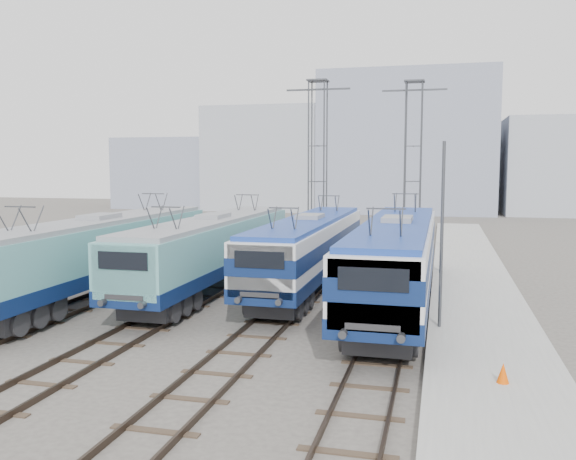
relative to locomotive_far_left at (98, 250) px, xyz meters
The scene contains 16 objects.
ground 8.38m from the locomotive_far_left, 33.21° to the right, with size 160.00×160.00×0.00m, color #514C47.
platform 17.45m from the locomotive_far_left, 11.93° to the left, with size 4.00×70.00×0.30m, color #9E9E99.
locomotive_far_left is the anchor object (origin of this frame).
locomotive_center_left 5.33m from the locomotive_far_left, 32.34° to the left, with size 2.78×17.54×3.30m.
locomotive_center_right 10.03m from the locomotive_far_left, 26.24° to the left, with size 2.73×17.27×3.25m.
locomotive_far_right 13.56m from the locomotive_far_left, ahead, with size 2.92×18.47×3.47m.
catenary_tower_west 19.34m from the locomotive_far_left, 69.00° to the left, with size 4.50×1.20×12.00m.
catenary_tower_east 24.05m from the locomotive_far_left, 55.91° to the left, with size 4.50×1.20×12.00m.
mast_front 15.59m from the locomotive_far_left, ahead, with size 0.12×0.12×7.00m, color #3F4247.
mast_mid 18.14m from the locomotive_far_left, 31.97° to the left, with size 0.12×0.12×7.00m, color #3F4247.
mast_rear 26.51m from the locomotive_far_left, 54.58° to the left, with size 0.12×0.12×7.00m, color #3F4247.
safety_cone 18.87m from the locomotive_far_left, 24.97° to the right, with size 0.33×0.33×0.55m, color #F45001.
building_west 58.23m from the locomotive_far_left, 97.18° to the left, with size 18.00×12.00×14.00m, color #9CA3AD.
building_center 58.96m from the locomotive_far_left, 79.42° to the left, with size 22.00×14.00×18.00m, color #848CA1.
building_east 65.38m from the locomotive_far_left, 61.90° to the left, with size 16.00×12.00×12.00m, color #9CA3AD.
building_far_west 62.16m from the locomotive_far_left, 111.99° to the left, with size 14.00×10.00×10.00m, color #848CA1.
Camera 1 is at (8.57, -20.37, 6.15)m, focal length 38.00 mm.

